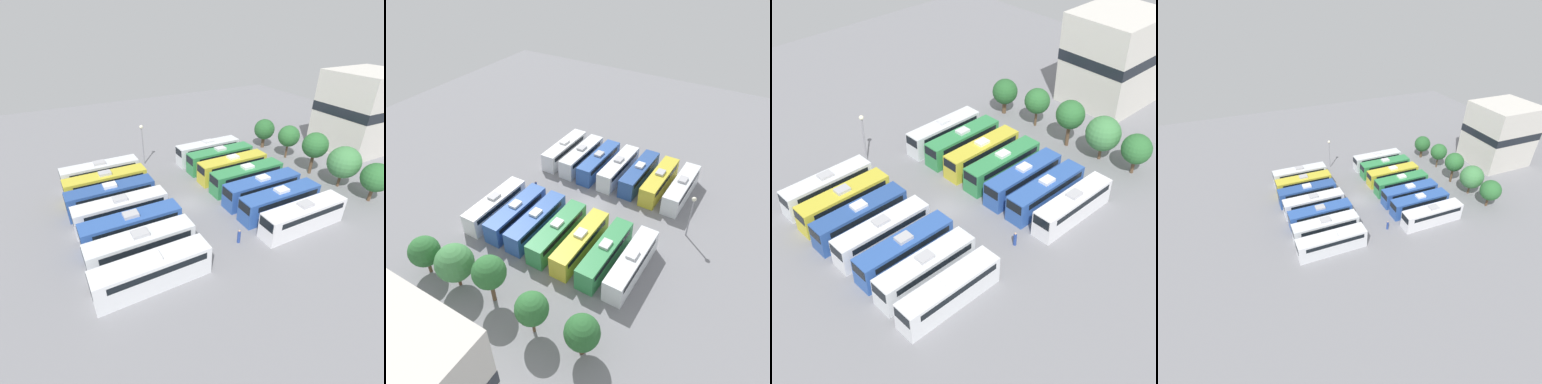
% 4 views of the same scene
% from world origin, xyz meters
% --- Properties ---
extents(ground_plane, '(113.61, 113.61, 0.00)m').
position_xyz_m(ground_plane, '(0.00, 0.00, 0.00)').
color(ground_plane, gray).
extents(bus_0, '(2.48, 10.90, 3.52)m').
position_xyz_m(bus_0, '(-10.83, -8.72, 1.74)').
color(bus_0, silver).
rests_on(bus_0, ground_plane).
extents(bus_1, '(2.48, 10.90, 3.52)m').
position_xyz_m(bus_1, '(-7.24, -8.81, 1.74)').
color(bus_1, gold).
rests_on(bus_1, ground_plane).
extents(bus_2, '(2.48, 10.90, 3.52)m').
position_xyz_m(bus_2, '(-3.71, -9.05, 1.74)').
color(bus_2, '#284C93').
rests_on(bus_2, ground_plane).
extents(bus_3, '(2.48, 10.90, 3.52)m').
position_xyz_m(bus_3, '(-0.07, -8.83, 1.74)').
color(bus_3, silver).
rests_on(bus_3, ground_plane).
extents(bus_4, '(2.48, 10.90, 3.52)m').
position_xyz_m(bus_4, '(3.53, -8.69, 1.74)').
color(bus_4, '#2D56A8').
rests_on(bus_4, ground_plane).
extents(bus_5, '(2.48, 10.90, 3.52)m').
position_xyz_m(bus_5, '(7.00, -8.86, 1.74)').
color(bus_5, silver).
rests_on(bus_5, ground_plane).
extents(bus_6, '(2.48, 10.90, 3.52)m').
position_xyz_m(bus_6, '(10.63, -9.08, 1.74)').
color(bus_6, silver).
rests_on(bus_6, ground_plane).
extents(bus_7, '(2.48, 10.90, 3.52)m').
position_xyz_m(bus_7, '(-10.76, 9.14, 1.74)').
color(bus_7, silver).
rests_on(bus_7, ground_plane).
extents(bus_8, '(2.48, 10.90, 3.52)m').
position_xyz_m(bus_8, '(-7.26, 9.31, 1.74)').
color(bus_8, '#338C4C').
rests_on(bus_8, ground_plane).
extents(bus_9, '(2.48, 10.90, 3.52)m').
position_xyz_m(bus_9, '(-3.65, 9.25, 1.74)').
color(bus_9, gold).
rests_on(bus_9, ground_plane).
extents(bus_10, '(2.48, 10.90, 3.52)m').
position_xyz_m(bus_10, '(-0.07, 9.22, 1.74)').
color(bus_10, '#338C4C').
rests_on(bus_10, ground_plane).
extents(bus_11, '(2.48, 10.90, 3.52)m').
position_xyz_m(bus_11, '(3.55, 8.97, 1.74)').
color(bus_11, '#2D56A8').
rests_on(bus_11, ground_plane).
extents(bus_12, '(2.48, 10.90, 3.52)m').
position_xyz_m(bus_12, '(7.02, 8.96, 1.74)').
color(bus_12, '#2D56A8').
rests_on(bus_12, ground_plane).
extents(bus_13, '(2.48, 10.90, 3.52)m').
position_xyz_m(bus_13, '(10.69, 9.16, 1.74)').
color(bus_13, white).
rests_on(bus_13, ground_plane).
extents(worker_person, '(0.36, 0.36, 1.69)m').
position_xyz_m(worker_person, '(9.37, 1.27, 0.78)').
color(worker_person, navy).
rests_on(worker_person, ground_plane).
extents(light_pole, '(0.60, 0.60, 6.60)m').
position_xyz_m(light_pole, '(-14.41, -0.97, 4.58)').
color(light_pole, gray).
rests_on(light_pole, ground_plane).
extents(tree_0, '(3.63, 3.63, 5.27)m').
position_xyz_m(tree_0, '(-10.93, 21.05, 3.42)').
color(tree_0, brown).
rests_on(tree_0, ground_plane).
extents(tree_1, '(3.54, 3.54, 5.64)m').
position_xyz_m(tree_1, '(-5.38, 21.62, 3.85)').
color(tree_1, brown).
rests_on(tree_1, ground_plane).
extents(tree_2, '(3.80, 3.80, 6.55)m').
position_xyz_m(tree_2, '(0.90, 20.75, 4.61)').
color(tree_2, brown).
rests_on(tree_2, ground_plane).
extents(tree_3, '(4.48, 4.48, 6.03)m').
position_xyz_m(tree_3, '(5.83, 21.23, 3.78)').
color(tree_3, brown).
rests_on(tree_3, ground_plane).
extents(tree_4, '(3.77, 3.77, 5.38)m').
position_xyz_m(tree_4, '(10.45, 21.64, 3.48)').
color(tree_4, brown).
rests_on(tree_4, ground_plane).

